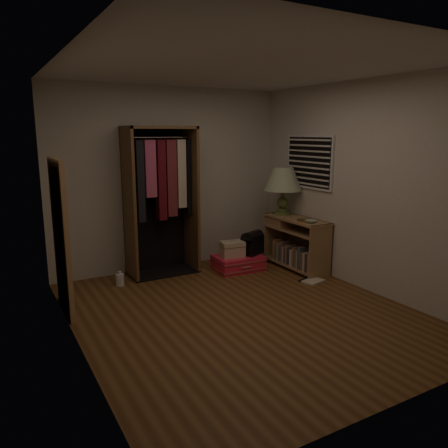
# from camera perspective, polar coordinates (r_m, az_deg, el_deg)

# --- Properties ---
(ground) EXTENTS (4.00, 4.00, 0.00)m
(ground) POSITION_cam_1_polar(r_m,az_deg,el_deg) (4.98, 2.41, -11.41)
(ground) COLOR #583519
(ground) RESTS_ON ground
(room_walls) EXTENTS (3.52, 4.02, 2.60)m
(room_walls) POSITION_cam_1_polar(r_m,az_deg,el_deg) (4.67, 3.08, 6.14)
(room_walls) COLOR beige
(room_walls) RESTS_ON ground
(console_bookshelf) EXTENTS (0.42, 1.12, 0.75)m
(console_bookshelf) POSITION_cam_1_polar(r_m,az_deg,el_deg) (6.49, 9.24, -2.24)
(console_bookshelf) COLOR #936C47
(console_bookshelf) RESTS_ON ground
(open_wardrobe) EXTENTS (0.99, 0.50, 2.05)m
(open_wardrobe) POSITION_cam_1_polar(r_m,az_deg,el_deg) (6.11, -8.04, 4.59)
(open_wardrobe) COLOR brown
(open_wardrobe) RESTS_ON ground
(floor_mirror) EXTENTS (0.06, 0.80, 1.70)m
(floor_mirror) POSITION_cam_1_polar(r_m,az_deg,el_deg) (5.05, -20.50, -1.64)
(floor_mirror) COLOR tan
(floor_mirror) RESTS_ON ground
(pink_suitcase) EXTENTS (0.72, 0.54, 0.21)m
(pink_suitcase) POSITION_cam_1_polar(r_m,az_deg,el_deg) (6.38, 1.85, -5.07)
(pink_suitcase) COLOR red
(pink_suitcase) RESTS_ON ground
(train_case) EXTENTS (0.36, 0.28, 0.24)m
(train_case) POSITION_cam_1_polar(r_m,az_deg,el_deg) (6.27, 1.10, -3.29)
(train_case) COLOR #BDAC90
(train_case) RESTS_ON pink_suitcase
(black_bag) EXTENTS (0.37, 0.31, 0.34)m
(black_bag) POSITION_cam_1_polar(r_m,az_deg,el_deg) (6.40, 3.73, -2.40)
(black_bag) COLOR black
(black_bag) RESTS_ON pink_suitcase
(table_lamp) EXTENTS (0.58, 0.58, 0.71)m
(table_lamp) POSITION_cam_1_polar(r_m,az_deg,el_deg) (6.59, 7.74, 5.72)
(table_lamp) COLOR #4B5B2C
(table_lamp) RESTS_ON console_bookshelf
(brass_tray) EXTENTS (0.36, 0.36, 0.02)m
(brass_tray) POSITION_cam_1_polar(r_m,az_deg,el_deg) (6.23, 10.77, 0.50)
(brass_tray) COLOR olive
(brass_tray) RESTS_ON console_bookshelf
(ceramic_bowl) EXTENTS (0.16, 0.16, 0.04)m
(ceramic_bowl) POSITION_cam_1_polar(r_m,az_deg,el_deg) (6.09, 11.26, 0.32)
(ceramic_bowl) COLOR #98B79C
(ceramic_bowl) RESTS_ON console_bookshelf
(white_jug) EXTENTS (0.13, 0.13, 0.19)m
(white_jug) POSITION_cam_1_polar(r_m,az_deg,el_deg) (5.90, -13.44, -7.07)
(white_jug) COLOR silver
(white_jug) RESTS_ON ground
(floor_book) EXTENTS (0.34, 0.29, 0.03)m
(floor_book) POSITION_cam_1_polar(r_m,az_deg,el_deg) (6.03, 11.32, -7.25)
(floor_book) COLOR beige
(floor_book) RESTS_ON ground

